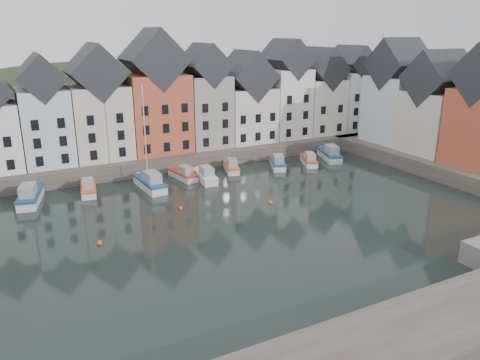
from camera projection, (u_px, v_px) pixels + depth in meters
ground at (245, 228)px, 47.75m from camera, size 260.00×260.00×0.00m
far_quay at (155, 154)px, 72.78m from camera, size 90.00×16.00×2.00m
right_quay at (465, 166)px, 66.28m from camera, size 14.00×54.00×2.00m
hillside at (122, 212)px, 100.51m from camera, size 153.60×70.40×64.00m
far_terrace at (176, 103)px, 70.12m from camera, size 72.37×8.16×17.78m
right_terrace at (438, 106)px, 67.73m from camera, size 8.30×24.25×16.36m
mooring_buoys at (190, 216)px, 50.44m from camera, size 20.50×5.50×0.50m
boat_b at (30, 196)px, 54.59m from camera, size 3.71×7.33×2.69m
boat_c at (88, 188)px, 57.84m from camera, size 2.66×5.91×2.19m
boat_d at (150, 183)px, 59.33m from camera, size 2.62×7.07×13.27m
boat_e at (183, 174)px, 63.52m from camera, size 2.59×5.83×2.16m
boat_f at (205, 176)px, 62.68m from camera, size 2.53×6.31×2.36m
boat_g at (231, 167)px, 67.15m from camera, size 3.28×5.73×2.10m
boat_h at (278, 163)px, 68.89m from camera, size 4.07×6.04×2.23m
boat_i at (309, 160)px, 70.50m from camera, size 3.80×5.77×2.13m
boat_j at (330, 154)px, 73.27m from camera, size 4.29×7.16×2.63m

